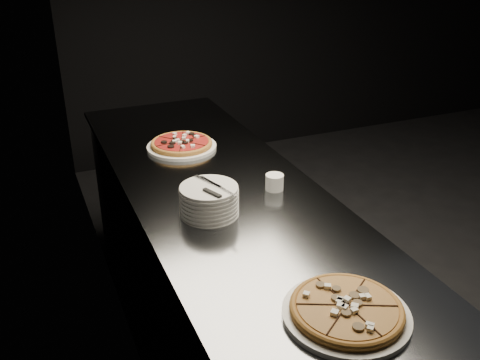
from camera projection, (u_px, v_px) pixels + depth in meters
name	position (u px, v px, depth m)	size (l,w,h in m)	color
wall_left	(120.00, 81.00, 1.79)	(0.02, 5.00, 2.80)	black
counter	(226.00, 284.00, 2.33)	(0.74, 2.44, 0.92)	slate
pizza_mushroom	(346.00, 311.00, 1.43)	(0.41, 0.41, 0.04)	white
pizza_tomato	(182.00, 144.00, 2.52)	(0.33, 0.33, 0.04)	white
plate_stack	(209.00, 201.00, 1.93)	(0.21, 0.21, 0.11)	white
cutlery	(213.00, 188.00, 1.89)	(0.08, 0.23, 0.01)	#B1B3B9
ramekin	(275.00, 182.00, 2.12)	(0.07, 0.07, 0.06)	white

